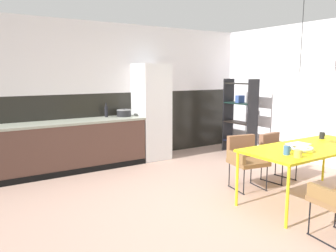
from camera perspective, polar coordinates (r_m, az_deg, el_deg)
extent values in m
plane|color=tan|center=(4.36, 7.35, -14.29)|extent=(8.48, 8.48, 0.00)
cube|color=black|center=(6.77, -9.88, -0.10)|extent=(6.53, 0.12, 1.34)
cube|color=silver|center=(6.70, -10.19, 11.25)|extent=(6.53, 0.12, 1.34)
cube|color=brown|center=(6.08, -20.16, -3.88)|extent=(3.55, 0.60, 0.85)
cube|color=#969A89|center=(6.00, -20.38, 0.27)|extent=(3.58, 0.63, 0.04)
cube|color=black|center=(5.88, -19.28, -8.02)|extent=(3.55, 0.01, 0.10)
cube|color=silver|center=(6.75, -2.81, 2.42)|extent=(0.61, 0.60, 1.90)
cube|color=yellow|center=(4.88, 23.07, -3.38)|extent=(1.99, 0.86, 0.03)
cylinder|color=yellow|center=(4.49, 11.64, -8.81)|extent=(0.04, 0.04, 0.72)
cylinder|color=yellow|center=(5.95, 24.92, -5.09)|extent=(0.04, 0.04, 0.72)
cylinder|color=yellow|center=(4.01, 19.61, -11.34)|extent=(0.04, 0.04, 0.72)
cube|color=brown|center=(5.15, 13.44, -6.00)|extent=(0.56, 0.54, 0.06)
cube|color=brown|center=(5.26, 12.25, -3.38)|extent=(0.46, 0.16, 0.34)
cube|color=brown|center=(5.25, 15.44, -4.66)|extent=(0.13, 0.42, 0.14)
cube|color=brown|center=(5.00, 11.43, -5.19)|extent=(0.13, 0.42, 0.14)
cylinder|color=black|center=(5.18, 16.41, -8.55)|extent=(0.02, 0.02, 0.38)
cylinder|color=black|center=(4.95, 12.74, -9.23)|extent=(0.02, 0.02, 0.38)
cylinder|color=black|center=(5.47, 13.91, -7.53)|extent=(0.02, 0.02, 0.38)
cylinder|color=black|center=(5.25, 10.34, -8.10)|extent=(0.02, 0.02, 0.38)
cylinder|color=black|center=(5.38, 15.05, -9.88)|extent=(0.09, 0.41, 0.02)
cylinder|color=black|center=(5.15, 11.44, -10.58)|extent=(0.09, 0.41, 0.02)
cube|color=brown|center=(3.76, 25.09, -10.54)|extent=(0.11, 0.42, 0.14)
cylinder|color=black|center=(4.00, 22.85, -14.14)|extent=(0.02, 0.02, 0.38)
cylinder|color=black|center=(4.29, 26.58, -12.83)|extent=(0.02, 0.02, 0.38)
cylinder|color=black|center=(3.96, 24.79, -17.42)|extent=(0.08, 0.41, 0.02)
cube|color=brown|center=(5.69, 18.39, -4.67)|extent=(0.53, 0.51, 0.06)
cube|color=brown|center=(5.76, 16.80, -2.63)|extent=(0.46, 0.13, 0.29)
cube|color=brown|center=(5.85, 19.60, -3.36)|extent=(0.09, 0.42, 0.14)
cube|color=brown|center=(5.49, 17.19, -4.03)|extent=(0.09, 0.42, 0.14)
cylinder|color=black|center=(5.82, 20.93, -6.80)|extent=(0.02, 0.02, 0.39)
cylinder|color=black|center=(5.49, 18.81, -7.62)|extent=(0.02, 0.02, 0.39)
cylinder|color=black|center=(6.01, 17.79, -6.15)|extent=(0.02, 0.02, 0.39)
cylinder|color=black|center=(5.69, 15.56, -6.89)|extent=(0.02, 0.02, 0.39)
cylinder|color=black|center=(5.96, 19.24, -8.21)|extent=(0.06, 0.41, 0.02)
cylinder|color=black|center=(5.64, 17.07, -9.09)|extent=(0.06, 0.41, 0.02)
cylinder|color=silver|center=(4.51, 21.67, -3.72)|extent=(0.14, 0.14, 0.05)
torus|color=silver|center=(4.50, 21.68, -3.49)|extent=(0.29, 0.29, 0.04)
cube|color=white|center=(4.88, 20.76, -2.98)|extent=(0.14, 0.22, 0.01)
cube|color=white|center=(5.00, 21.74, -2.77)|extent=(0.14, 0.22, 0.01)
cube|color=beige|center=(4.94, 21.26, -2.78)|extent=(0.01, 0.23, 0.00)
cylinder|color=black|center=(5.49, 24.64, -1.47)|extent=(0.07, 0.07, 0.10)
torus|color=black|center=(5.53, 24.91, -1.37)|extent=(0.07, 0.01, 0.07)
cylinder|color=gold|center=(4.16, 21.16, -4.41)|extent=(0.09, 0.09, 0.09)
torus|color=gold|center=(4.21, 21.62, -4.24)|extent=(0.06, 0.01, 0.06)
cylinder|color=#335B93|center=(4.27, 19.49, -3.90)|extent=(0.08, 0.08, 0.11)
torus|color=#335B93|center=(4.30, 19.90, -3.74)|extent=(0.07, 0.01, 0.07)
cylinder|color=black|center=(6.56, -7.47, 2.15)|extent=(0.28, 0.28, 0.12)
cylinder|color=gray|center=(6.55, -7.48, 2.73)|extent=(0.28, 0.28, 0.01)
sphere|color=black|center=(6.55, -7.48, 2.89)|extent=(0.02, 0.02, 0.02)
cylinder|color=black|center=(6.51, -10.43, 2.40)|extent=(0.06, 0.06, 0.20)
cylinder|color=black|center=(6.50, -10.46, 3.56)|extent=(0.03, 0.03, 0.06)
cube|color=black|center=(7.62, 10.16, 1.89)|extent=(0.30, 0.03, 1.60)
cube|color=black|center=(7.11, 14.16, 1.27)|extent=(0.30, 0.03, 1.60)
cube|color=black|center=(7.45, 11.96, -2.62)|extent=(0.30, 0.71, 0.02)
cube|color=black|center=(7.38, 12.06, 0.56)|extent=(0.30, 0.71, 0.02)
cube|color=black|center=(7.33, 12.16, 3.79)|extent=(0.30, 0.71, 0.02)
cube|color=#334C8C|center=(7.34, 12.11, 4.49)|extent=(0.18, 0.10, 0.16)
cube|color=black|center=(7.31, 12.27, 7.04)|extent=(0.30, 0.71, 0.02)
cylinder|color=black|center=(4.45, 21.78, 14.25)|extent=(0.01, 0.01, 0.90)
cone|color=silver|center=(4.42, 21.35, 6.84)|extent=(0.29, 0.29, 0.25)
cone|color=silver|center=(5.11, 26.39, 6.97)|extent=(0.28, 0.28, 0.25)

